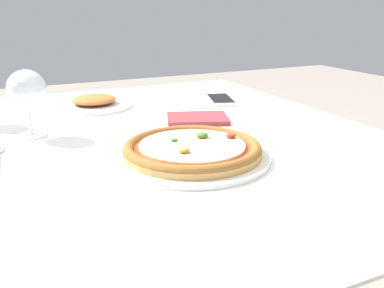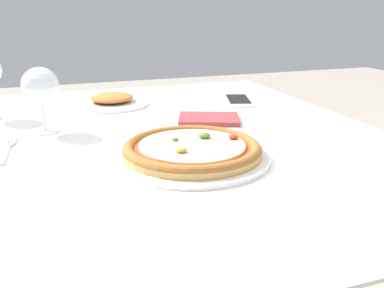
{
  "view_description": "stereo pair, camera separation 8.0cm",
  "coord_description": "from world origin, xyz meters",
  "px_view_note": "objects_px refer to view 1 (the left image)",
  "views": [
    {
      "loc": [
        -0.26,
        -0.86,
        1.03
      ],
      "look_at": [
        0.07,
        -0.16,
        0.78
      ],
      "focal_mm": 40.0,
      "sensor_mm": 36.0,
      "label": 1
    },
    {
      "loc": [
        -0.18,
        -0.89,
        1.03
      ],
      "look_at": [
        0.07,
        -0.16,
        0.78
      ],
      "focal_mm": 40.0,
      "sensor_mm": 36.0,
      "label": 2
    }
  ],
  "objects_px": {
    "dining_table": "(132,177)",
    "cell_phone": "(220,100)",
    "pizza_plate": "(192,151)",
    "side_plate": "(94,103)",
    "wine_glass_far_right": "(27,90)"
  },
  "relations": [
    {
      "from": "pizza_plate",
      "to": "side_plate",
      "type": "height_order",
      "value": "pizza_plate"
    },
    {
      "from": "dining_table",
      "to": "side_plate",
      "type": "relative_size",
      "value": 5.45
    },
    {
      "from": "pizza_plate",
      "to": "wine_glass_far_right",
      "type": "relative_size",
      "value": 2.0
    },
    {
      "from": "side_plate",
      "to": "pizza_plate",
      "type": "bearing_deg",
      "value": -81.86
    },
    {
      "from": "wine_glass_far_right",
      "to": "cell_phone",
      "type": "height_order",
      "value": "wine_glass_far_right"
    },
    {
      "from": "pizza_plate",
      "to": "side_plate",
      "type": "bearing_deg",
      "value": 98.14
    },
    {
      "from": "pizza_plate",
      "to": "wine_glass_far_right",
      "type": "distance_m",
      "value": 0.39
    },
    {
      "from": "dining_table",
      "to": "pizza_plate",
      "type": "xyz_separation_m",
      "value": [
        0.07,
        -0.16,
        0.1
      ]
    },
    {
      "from": "side_plate",
      "to": "dining_table",
      "type": "bearing_deg",
      "value": -89.78
    },
    {
      "from": "pizza_plate",
      "to": "cell_phone",
      "type": "relative_size",
      "value": 1.88
    },
    {
      "from": "cell_phone",
      "to": "dining_table",
      "type": "bearing_deg",
      "value": -145.04
    },
    {
      "from": "cell_phone",
      "to": "side_plate",
      "type": "relative_size",
      "value": 0.74
    },
    {
      "from": "dining_table",
      "to": "cell_phone",
      "type": "height_order",
      "value": "cell_phone"
    },
    {
      "from": "pizza_plate",
      "to": "wine_glass_far_right",
      "type": "height_order",
      "value": "wine_glass_far_right"
    },
    {
      "from": "dining_table",
      "to": "wine_glass_far_right",
      "type": "bearing_deg",
      "value": 148.01
    }
  ]
}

